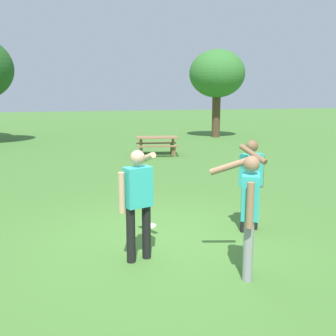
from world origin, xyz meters
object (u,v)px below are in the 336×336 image
object	(u,v)px
person_thrower	(138,197)
picnic_table_far	(157,142)
tree_back_left	(217,74)
frisbee	(149,226)
person_catcher	(251,179)
person_bystander	(249,207)

from	to	relation	value
person_thrower	picnic_table_far	distance (m)	10.21
tree_back_left	frisbee	bearing A→B (deg)	-121.60
person_thrower	person_catcher	world-z (taller)	same
person_catcher	tree_back_left	xyz separation A→B (m)	(6.88, 14.68, 2.71)
picnic_table_far	tree_back_left	size ratio (longest dim) A/B	0.39
person_bystander	picnic_table_far	xyz separation A→B (m)	(2.28, 10.58, -0.40)
frisbee	picnic_table_far	xyz separation A→B (m)	(2.92, 8.25, 0.55)
person_catcher	picnic_table_far	bearing A→B (deg)	81.94
person_thrower	person_bystander	xyz separation A→B (m)	(1.22, -1.00, 0.00)
person_thrower	tree_back_left	xyz separation A→B (m)	(9.10, 15.17, 2.71)
person_bystander	picnic_table_far	distance (m)	10.83
person_catcher	frisbee	distance (m)	2.06
person_catcher	person_bystander	world-z (taller)	same
person_thrower	person_bystander	world-z (taller)	same
person_catcher	picnic_table_far	world-z (taller)	person_catcher
person_catcher	person_bystander	size ratio (longest dim) A/B	1.00
person_catcher	tree_back_left	world-z (taller)	tree_back_left
person_catcher	frisbee	bearing A→B (deg)	152.84
person_catcher	picnic_table_far	size ratio (longest dim) A/B	0.82
person_thrower	tree_back_left	world-z (taller)	tree_back_left
person_thrower	person_catcher	bearing A→B (deg)	12.65
person_thrower	tree_back_left	distance (m)	17.90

